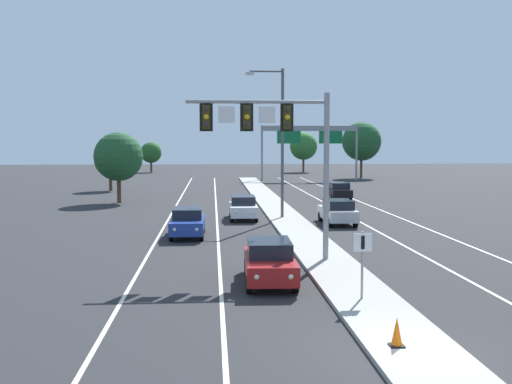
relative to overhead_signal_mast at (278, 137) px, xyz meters
name	(u,v)px	position (x,y,z in m)	size (l,w,h in m)	color
ground_plane	(416,356)	(2.19, -11.67, -5.46)	(260.00, 260.00, 0.00)	#28282B
median_island	(305,238)	(2.19, 6.33, -5.38)	(2.40, 110.00, 0.15)	#9E9B93
lane_stripe_oncoming_center	(217,223)	(-2.51, 13.33, -5.45)	(0.14, 100.00, 0.01)	silver
lane_stripe_receding_center	(359,221)	(6.89, 13.33, -5.45)	(0.14, 100.00, 0.01)	silver
edge_stripe_left	(166,223)	(-5.81, 13.33, -5.45)	(0.14, 100.00, 0.01)	silver
edge_stripe_right	(408,221)	(10.19, 13.33, -5.45)	(0.14, 100.00, 0.01)	silver
overhead_signal_mast	(278,137)	(0.00, 0.00, 0.00)	(6.14, 0.44, 7.20)	gray
median_sign_post	(362,255)	(2.06, -6.73, -3.87)	(0.60, 0.10, 2.20)	gray
street_lamp_median	(279,134)	(1.71, 14.93, 0.34)	(2.58, 0.28, 10.00)	#4C4C51
car_oncoming_red	(269,261)	(-0.69, -3.67, -4.64)	(1.93, 4.51, 1.58)	maroon
car_oncoming_blue	(188,222)	(-4.18, 7.73, -4.64)	(1.86, 4.49, 1.58)	navy
car_oncoming_white	(243,207)	(-0.72, 15.14, -4.64)	(1.85, 4.48, 1.58)	silver
car_receding_silver	(338,211)	(5.18, 12.20, -4.64)	(1.88, 4.49, 1.58)	#B7B7BC
car_receding_black	(338,191)	(8.69, 28.66, -4.64)	(1.88, 4.49, 1.58)	black
traffic_cone_median_nose	(397,332)	(1.78, -11.38, -4.95)	(0.36, 0.36, 0.74)	black
highway_sign_gantry	(310,135)	(10.39, 55.98, 0.71)	(13.28, 0.42, 7.50)	gray
tree_far_left_c	(110,161)	(-13.79, 40.51, -2.24)	(3.42, 3.42, 4.94)	#4C3823
tree_far_right_b	(303,146)	(13.09, 79.41, -0.93)	(4.80, 4.80, 6.94)	#4C3823
tree_far_right_c	(362,141)	(18.87, 61.25, -0.11)	(5.65, 5.65, 8.18)	#4C3823
tree_far_left_b	(151,153)	(-13.43, 80.58, -2.03)	(3.63, 3.63, 5.26)	#4C3823
tree_far_left_a	(118,157)	(-10.87, 27.13, -1.48)	(4.22, 4.22, 6.10)	#4C3823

